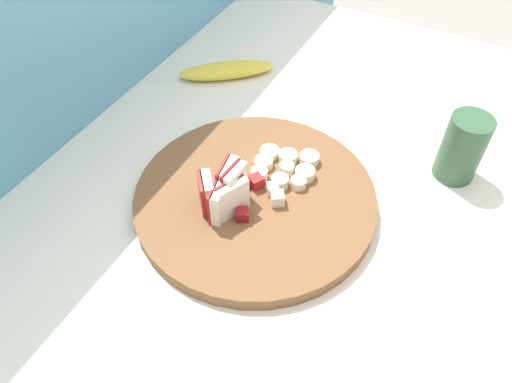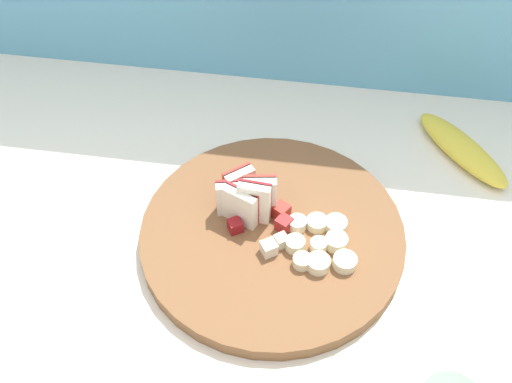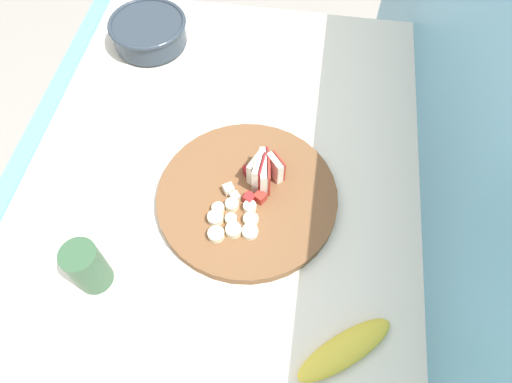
# 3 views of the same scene
# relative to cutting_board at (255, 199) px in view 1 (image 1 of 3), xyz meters

# --- Properties ---
(tiled_countertop) EXTENTS (1.19, 0.83, 0.91)m
(tiled_countertop) POSITION_rel_cutting_board_xyz_m (0.01, -0.08, -0.46)
(tiled_countertop) COLOR silver
(tiled_countertop) RESTS_ON ground
(tile_backsplash) EXTENTS (2.40, 0.04, 1.37)m
(tile_backsplash) POSITION_rel_cutting_board_xyz_m (0.01, 0.35, -0.23)
(tile_backsplash) COLOR #5BA3C1
(tile_backsplash) RESTS_ON ground
(cutting_board) EXTENTS (0.35, 0.35, 0.02)m
(cutting_board) POSITION_rel_cutting_board_xyz_m (0.00, 0.00, 0.00)
(cutting_board) COLOR brown
(cutting_board) RESTS_ON tiled_countertop
(apple_wedge_fan) EXTENTS (0.08, 0.07, 0.06)m
(apple_wedge_fan) POSITION_rel_cutting_board_xyz_m (-0.04, 0.03, 0.04)
(apple_wedge_fan) COLOR #A32323
(apple_wedge_fan) RESTS_ON cutting_board
(apple_dice_pile) EXTENTS (0.09, 0.09, 0.02)m
(apple_dice_pile) POSITION_rel_cutting_board_xyz_m (-0.01, 0.00, 0.02)
(apple_dice_pile) COLOR beige
(apple_dice_pile) RESTS_ON cutting_board
(banana_slice_rows) EXTENTS (0.09, 0.10, 0.02)m
(banana_slice_rows) POSITION_rel_cutting_board_xyz_m (0.06, -0.02, 0.02)
(banana_slice_rows) COLOR beige
(banana_slice_rows) RESTS_ON cutting_board
(banana_peel) EXTENTS (0.15, 0.17, 0.02)m
(banana_peel) POSITION_rel_cutting_board_xyz_m (0.26, 0.20, 0.00)
(banana_peel) COLOR gold
(banana_peel) RESTS_ON tiled_countertop
(small_jar) EXTENTS (0.06, 0.06, 0.11)m
(small_jar) POSITION_rel_cutting_board_xyz_m (0.20, -0.24, 0.04)
(small_jar) COLOR #335638
(small_jar) RESTS_ON tiled_countertop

